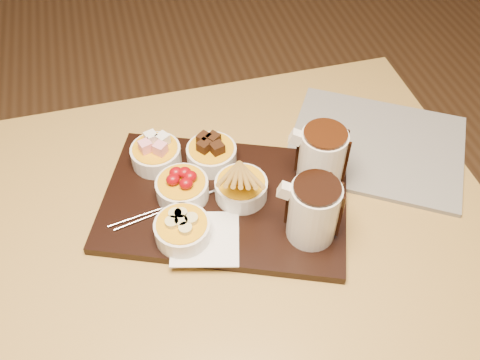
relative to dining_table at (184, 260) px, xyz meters
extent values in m
cube|color=#AC883F|center=(0.00, 0.00, 0.08)|extent=(1.20, 0.80, 0.04)
cylinder|color=#AC883F|center=(0.54, 0.34, -0.30)|extent=(0.06, 0.06, 0.71)
cube|color=black|center=(0.10, 0.04, 0.11)|extent=(0.54, 0.45, 0.02)
cube|color=white|center=(0.04, -0.04, 0.12)|extent=(0.15, 0.15, 0.00)
cylinder|color=white|center=(-0.01, 0.17, 0.14)|extent=(0.10, 0.10, 0.04)
cylinder|color=white|center=(0.09, 0.14, 0.14)|extent=(0.10, 0.10, 0.04)
cylinder|color=white|center=(0.02, 0.07, 0.14)|extent=(0.10, 0.10, 0.04)
cylinder|color=white|center=(0.13, 0.04, 0.14)|extent=(0.10, 0.10, 0.04)
cylinder|color=white|center=(0.00, -0.03, 0.14)|extent=(0.10, 0.10, 0.04)
cylinder|color=silver|center=(0.23, -0.08, 0.18)|extent=(0.11, 0.11, 0.12)
cylinder|color=silver|center=(0.29, 0.04, 0.18)|extent=(0.11, 0.11, 0.12)
cube|color=beige|center=(0.44, 0.11, 0.10)|extent=(0.45, 0.43, 0.01)
camera|label=1|loc=(-0.04, -0.60, 0.90)|focal=40.00mm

